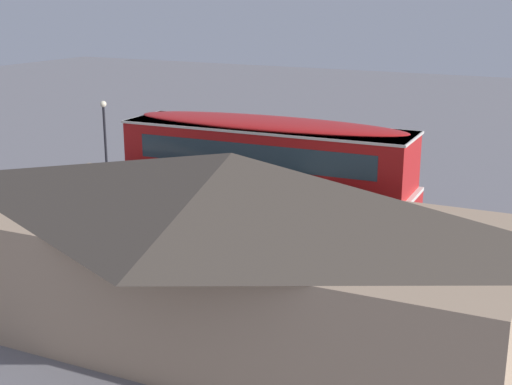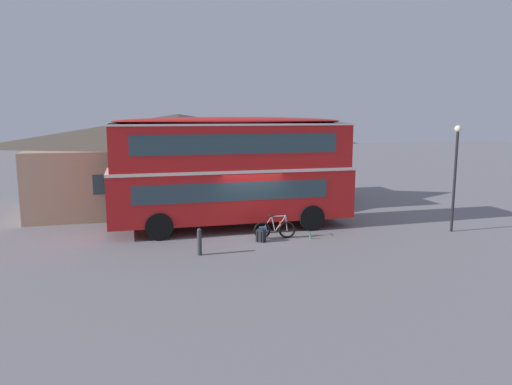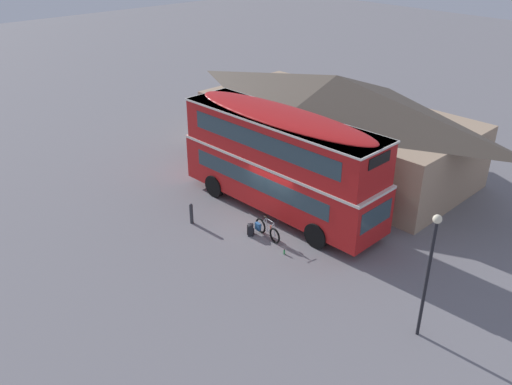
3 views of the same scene
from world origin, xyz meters
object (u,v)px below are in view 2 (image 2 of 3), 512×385
at_px(backpack_on_ground, 261,235).
at_px(kerb_bollard, 199,241).
at_px(water_bottle_green_metal, 310,236).
at_px(touring_bicycle, 273,230).
at_px(double_decker_bus, 232,168).
at_px(street_lamp, 456,166).

bearing_deg(backpack_on_ground, kerb_bollard, -152.61).
bearing_deg(water_bottle_green_metal, kerb_bollard, -163.79).
height_order(touring_bicycle, water_bottle_green_metal, touring_bicycle).
distance_m(touring_bicycle, backpack_on_ground, 0.70).
relative_size(double_decker_bus, kerb_bollard, 10.72).
height_order(water_bottle_green_metal, street_lamp, street_lamp).
relative_size(water_bottle_green_metal, kerb_bollard, 0.22).
relative_size(double_decker_bus, touring_bicycle, 6.19).
height_order(double_decker_bus, backpack_on_ground, double_decker_bus).
height_order(touring_bicycle, backpack_on_ground, touring_bicycle).
height_order(backpack_on_ground, street_lamp, street_lamp).
bearing_deg(double_decker_bus, street_lamp, -15.13).
height_order(double_decker_bus, street_lamp, double_decker_bus).
xyz_separation_m(water_bottle_green_metal, kerb_bollard, (-4.52, -1.31, 0.40)).
bearing_deg(double_decker_bus, kerb_bollard, -115.61).
height_order(double_decker_bus, water_bottle_green_metal, double_decker_bus).
relative_size(double_decker_bus, backpack_on_ground, 19.77).
height_order(double_decker_bus, kerb_bollard, double_decker_bus).
bearing_deg(touring_bicycle, water_bottle_green_metal, -13.66).
bearing_deg(street_lamp, touring_bicycle, 177.04).
xyz_separation_m(double_decker_bus, backpack_on_ground, (0.72, -2.40, -2.37)).
relative_size(backpack_on_ground, water_bottle_green_metal, 2.47).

